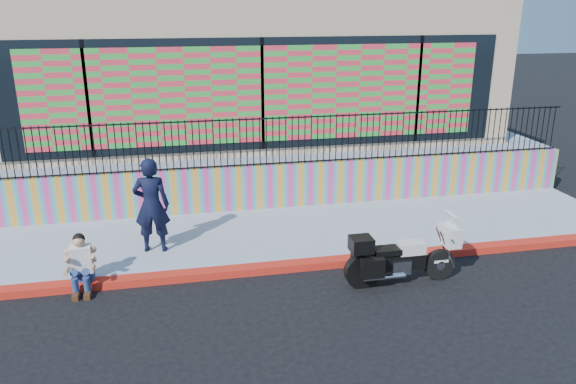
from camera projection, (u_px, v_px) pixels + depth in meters
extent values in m
plane|color=black|center=(298.00, 269.00, 11.18)|extent=(90.00, 90.00, 0.00)
cube|color=#B50C1A|center=(298.00, 265.00, 11.16)|extent=(16.00, 0.30, 0.15)
cube|color=#949CB1|center=(282.00, 234.00, 12.69)|extent=(16.00, 3.00, 0.15)
cube|color=#D93986|center=(269.00, 186.00, 13.98)|extent=(16.00, 0.20, 1.10)
cube|color=#949CB1|center=(243.00, 142.00, 18.74)|extent=(16.00, 10.00, 1.25)
cube|color=tan|center=(242.00, 63.00, 17.71)|extent=(14.00, 8.00, 4.00)
cube|color=black|center=(262.00, 95.00, 14.11)|extent=(12.60, 0.04, 2.80)
cube|color=#E13244|center=(263.00, 95.00, 14.08)|extent=(11.48, 0.02, 2.40)
cylinder|color=black|center=(439.00, 264.00, 10.69)|extent=(0.60, 0.13, 0.60)
cylinder|color=black|center=(362.00, 272.00, 10.39)|extent=(0.60, 0.13, 0.60)
cube|color=black|center=(402.00, 261.00, 10.49)|extent=(0.86, 0.25, 0.31)
cube|color=silver|center=(399.00, 265.00, 10.51)|extent=(0.36, 0.31, 0.27)
cube|color=silver|center=(411.00, 248.00, 10.44)|extent=(0.50, 0.29, 0.22)
cube|color=black|center=(387.00, 251.00, 10.35)|extent=(0.50, 0.31, 0.11)
cube|color=silver|center=(450.00, 235.00, 10.53)|extent=(0.27, 0.47, 0.38)
cube|color=silver|center=(453.00, 221.00, 10.45)|extent=(0.17, 0.42, 0.31)
cube|color=black|center=(361.00, 244.00, 10.20)|extent=(0.40, 0.38, 0.27)
cube|color=black|center=(372.00, 268.00, 10.09)|extent=(0.44, 0.16, 0.36)
cube|color=black|center=(363.00, 256.00, 10.60)|extent=(0.44, 0.16, 0.36)
cube|color=silver|center=(440.00, 260.00, 10.66)|extent=(0.29, 0.15, 0.05)
imported|color=black|center=(151.00, 205.00, 11.36)|extent=(0.78, 0.56, 1.98)
cube|color=navy|center=(84.00, 275.00, 10.42)|extent=(0.36, 0.28, 0.18)
cube|color=silver|center=(81.00, 258.00, 10.27)|extent=(0.38, 0.27, 0.54)
sphere|color=tan|center=(79.00, 241.00, 10.12)|extent=(0.21, 0.21, 0.21)
cube|color=#472814|center=(76.00, 296.00, 10.05)|extent=(0.11, 0.26, 0.10)
cube|color=#472814|center=(88.00, 295.00, 10.09)|extent=(0.11, 0.26, 0.10)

